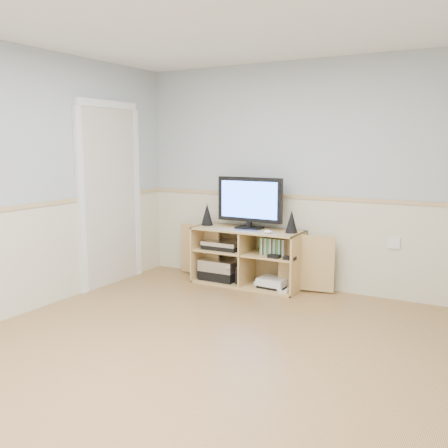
{
  "coord_description": "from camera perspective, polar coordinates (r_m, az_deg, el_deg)",
  "views": [
    {
      "loc": [
        1.93,
        -3.0,
        1.59
      ],
      "look_at": [
        -0.43,
        1.2,
        0.83
      ],
      "focal_mm": 40.0,
      "sensor_mm": 36.0,
      "label": 1
    }
  ],
  "objects": [
    {
      "name": "room",
      "position": [
        3.72,
        -3.16,
        3.2
      ],
      "size": [
        4.04,
        4.54,
        2.54
      ],
      "color": "tan",
      "rests_on": "ground"
    },
    {
      "name": "speaker_left",
      "position": [
        5.91,
        -1.95,
        1.11
      ],
      "size": [
        0.14,
        0.14,
        0.26
      ],
      "primitive_type": "cone",
      "color": "black",
      "rests_on": "media_cabinet"
    },
    {
      "name": "wall_outlet",
      "position": [
        5.41,
        18.87,
        -2.05
      ],
      "size": [
        0.12,
        0.03,
        0.12
      ],
      "primitive_type": "cube",
      "color": "white",
      "rests_on": "wall_back"
    },
    {
      "name": "mouse",
      "position": [
        5.39,
        5.03,
        -0.89
      ],
      "size": [
        0.1,
        0.07,
        0.04
      ],
      "primitive_type": "ellipsoid",
      "rotation": [
        0.0,
        0.0,
        -0.09
      ],
      "color": "white",
      "rests_on": "media_cabinet"
    },
    {
      "name": "keyboard",
      "position": [
        5.51,
        2.54,
        -0.78
      ],
      "size": [
        0.29,
        0.16,
        0.01
      ],
      "primitive_type": "cube",
      "rotation": [
        0.0,
        0.0,
        0.18
      ],
      "color": "silver",
      "rests_on": "media_cabinet"
    },
    {
      "name": "monitor",
      "position": [
        5.65,
        2.95,
        2.64
      ],
      "size": [
        0.79,
        0.18,
        0.58
      ],
      "color": "black",
      "rests_on": "media_cabinet"
    },
    {
      "name": "game_consoles",
      "position": [
        5.63,
        5.57,
        -6.7
      ],
      "size": [
        0.45,
        0.3,
        0.11
      ],
      "color": "white",
      "rests_on": "media_cabinet"
    },
    {
      "name": "av_components",
      "position": [
        5.89,
        -0.28,
        -4.47
      ],
      "size": [
        0.52,
        0.33,
        0.47
      ],
      "color": "black",
      "rests_on": "media_cabinet"
    },
    {
      "name": "speaker_right",
      "position": [
        5.44,
        7.73,
        0.29
      ],
      "size": [
        0.13,
        0.13,
        0.25
      ],
      "primitive_type": "cone",
      "color": "black",
      "rests_on": "media_cabinet"
    },
    {
      "name": "media_cabinet",
      "position": [
        5.76,
        2.93,
        -3.63
      ],
      "size": [
        1.97,
        0.47,
        0.65
      ],
      "color": "tan",
      "rests_on": "floor"
    },
    {
      "name": "game_cases",
      "position": [
        5.53,
        5.72,
        -2.59
      ],
      "size": [
        0.28,
        0.14,
        0.19
      ],
      "primitive_type": "cube",
      "color": "#3F8C3F",
      "rests_on": "media_cabinet"
    }
  ]
}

